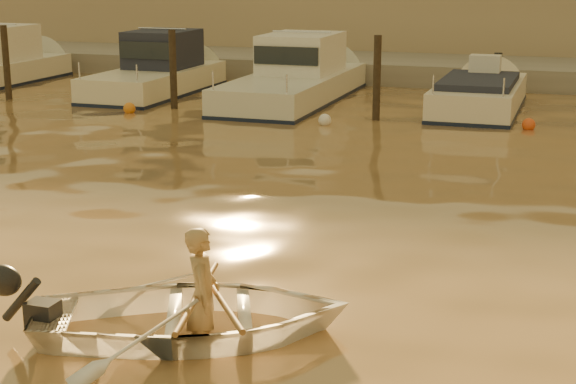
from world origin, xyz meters
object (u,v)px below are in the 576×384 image
(person, at_px, (203,296))
(moored_boat_1, at_px, (155,72))
(moored_boat_2, at_px, (294,78))
(moored_boat_3, at_px, (479,101))
(dinghy, at_px, (193,315))

(person, relative_size, moored_boat_1, 0.23)
(moored_boat_2, height_order, moored_boat_3, moored_boat_2)
(person, xyz_separation_m, moored_boat_1, (-8.12, 14.98, 0.21))
(moored_boat_1, height_order, moored_boat_3, moored_boat_1)
(dinghy, xyz_separation_m, person, (0.09, 0.04, 0.21))
(dinghy, bearing_deg, moored_boat_3, -27.29)
(moored_boat_1, xyz_separation_m, moored_boat_3, (9.10, 0.00, -0.40))
(moored_boat_1, relative_size, moored_boat_2, 0.81)
(dinghy, height_order, moored_boat_2, moored_boat_2)
(dinghy, distance_m, moored_boat_3, 15.06)
(moored_boat_1, distance_m, moored_boat_3, 9.11)
(dinghy, height_order, moored_boat_1, moored_boat_1)
(moored_boat_3, bearing_deg, dinghy, -94.07)
(dinghy, relative_size, moored_boat_1, 0.51)
(dinghy, height_order, person, person)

